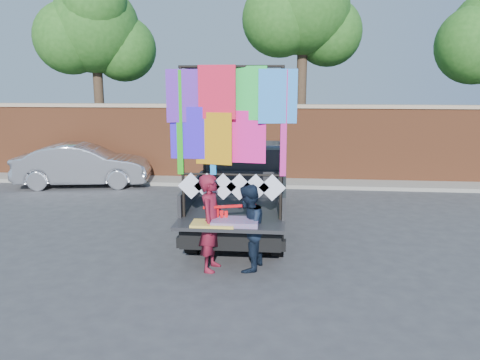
# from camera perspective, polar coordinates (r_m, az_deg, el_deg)

# --- Properties ---
(ground) EXTENTS (90.00, 90.00, 0.00)m
(ground) POSITION_cam_1_polar(r_m,az_deg,el_deg) (9.52, 2.39, -8.63)
(ground) COLOR #38383A
(ground) RESTS_ON ground
(brick_wall) EXTENTS (30.00, 0.45, 2.61)m
(brick_wall) POSITION_cam_1_polar(r_m,az_deg,el_deg) (16.05, 3.87, 4.61)
(brick_wall) COLOR brown
(brick_wall) RESTS_ON ground
(curb) EXTENTS (30.00, 1.20, 0.12)m
(curb) POSITION_cam_1_polar(r_m,az_deg,el_deg) (15.57, 3.72, -0.33)
(curb) COLOR gray
(curb) RESTS_ON ground
(tree_left) EXTENTS (4.20, 3.30, 7.05)m
(tree_left) POSITION_cam_1_polar(r_m,az_deg,el_deg) (18.49, -17.29, 16.85)
(tree_left) COLOR #38281C
(tree_left) RESTS_ON ground
(tree_mid) EXTENTS (4.20, 3.30, 7.73)m
(tree_mid) POSITION_cam_1_polar(r_m,az_deg,el_deg) (17.21, 7.82, 19.62)
(tree_mid) COLOR #38281C
(tree_mid) RESTS_ON ground
(pickup_truck) EXTENTS (2.29, 5.75, 3.62)m
(pickup_truck) POSITION_cam_1_polar(r_m,az_deg,el_deg) (11.27, 0.62, -0.56)
(pickup_truck) COLOR black
(pickup_truck) RESTS_ON ground
(sedan) EXTENTS (4.41, 2.18, 1.39)m
(sedan) POSITION_cam_1_polar(r_m,az_deg,el_deg) (16.05, -18.57, 1.75)
(sedan) COLOR silver
(sedan) RESTS_ON ground
(woman) EXTENTS (0.50, 0.69, 1.75)m
(woman) POSITION_cam_1_polar(r_m,az_deg,el_deg) (8.37, -3.51, -5.22)
(woman) COLOR maroon
(woman) RESTS_ON ground
(man) EXTENTS (0.76, 0.89, 1.57)m
(man) POSITION_cam_1_polar(r_m,az_deg,el_deg) (8.36, 0.98, -5.88)
(man) COLOR black
(man) RESTS_ON ground
(streamer_bundle) EXTENTS (0.92, 0.32, 0.65)m
(streamer_bundle) POSITION_cam_1_polar(r_m,az_deg,el_deg) (8.31, -2.00, -4.49)
(streamer_bundle) COLOR #FE0D12
(streamer_bundle) RESTS_ON ground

